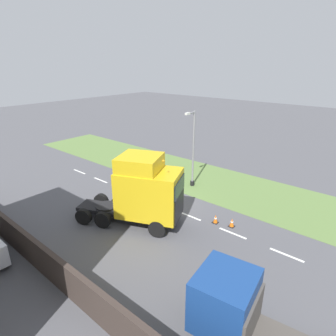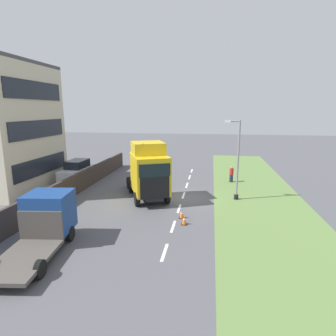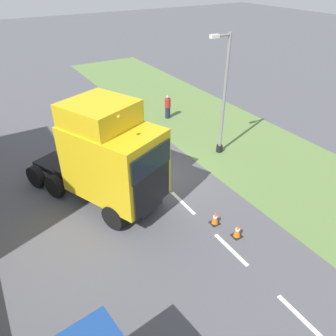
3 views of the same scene
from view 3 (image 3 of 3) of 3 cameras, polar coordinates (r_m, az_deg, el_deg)
The scene contains 8 objects.
ground_plane at distance 16.13m, azimuth -2.29°, elevation -1.36°, with size 120.00×120.00×0.00m, color #515156.
grass_verge at distance 19.30m, azimuth 13.49°, elevation 3.79°, with size 7.00×44.00×0.01m.
lane_markings at distance 16.65m, azimuth -3.46°, elevation -0.21°, with size 0.16×21.00×0.00m.
lorry_cab at distance 13.34m, azimuth -10.23°, elevation 1.85°, with size 4.91×6.98×4.69m.
lamp_post at distance 17.15m, azimuth 9.48°, elevation 11.02°, with size 1.29×0.35×6.23m.
pedestrian at distance 22.06m, azimuth -0.05°, elevation 10.55°, with size 0.39×0.39×1.57m.
traffic_cone_lead at distance 13.31m, azimuth 8.22°, elevation -8.60°, with size 0.36×0.36×0.58m.
traffic_cone_trailing at distance 12.91m, azimuth 12.01°, elevation -10.63°, with size 0.36×0.36×0.58m.
Camera 3 is at (6.39, 11.83, 8.91)m, focal length 35.00 mm.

